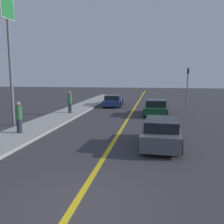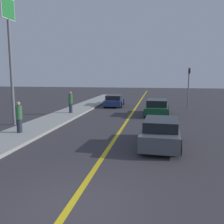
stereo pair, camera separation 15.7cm
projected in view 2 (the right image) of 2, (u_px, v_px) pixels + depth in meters
name	position (u px, v px, depth m)	size (l,w,h in m)	color
ground_plane	(70.00, 207.00, 6.47)	(120.00, 120.00, 0.00)	#38353A
road_center_line	(134.00, 110.00, 23.98)	(0.20, 60.00, 0.01)	gold
sidewalk_left	(78.00, 109.00, 24.18)	(2.62, 34.47, 0.16)	#9E9E99
car_near_right_lane	(161.00, 133.00, 11.89)	(2.01, 4.18, 1.34)	#4C5156
car_ahead_center	(157.00, 107.00, 21.14)	(2.07, 4.38, 1.33)	#144728
car_far_distant	(114.00, 100.00, 27.22)	(2.09, 4.81, 1.22)	navy
pedestrian_mid_group	(19.00, 117.00, 13.97)	(0.35, 0.35, 1.75)	#282D3D
pedestrian_far_standing	(71.00, 102.00, 21.25)	(0.35, 0.35, 1.83)	#282D3D
traffic_light	(189.00, 84.00, 25.00)	(0.18, 0.40, 4.05)	slate
roadside_sign	(9.00, 37.00, 16.14)	(0.20, 1.47, 8.27)	slate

